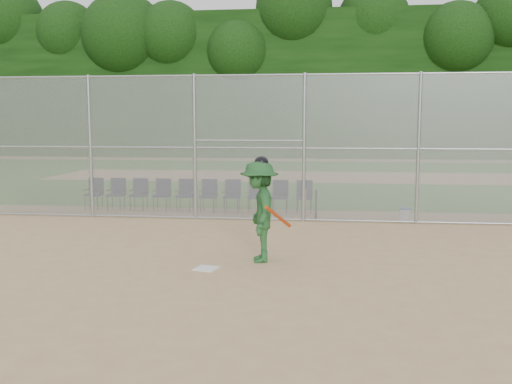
# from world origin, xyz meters

# --- Properties ---
(ground) EXTENTS (100.00, 100.00, 0.00)m
(ground) POSITION_xyz_m (0.00, 0.00, 0.00)
(ground) COLOR tan
(ground) RESTS_ON ground
(grass_strip) EXTENTS (100.00, 100.00, 0.00)m
(grass_strip) POSITION_xyz_m (0.00, 18.00, 0.01)
(grass_strip) COLOR #2E681F
(grass_strip) RESTS_ON ground
(dirt_patch_far) EXTENTS (24.00, 24.00, 0.00)m
(dirt_patch_far) POSITION_xyz_m (0.00, 18.00, 0.01)
(dirt_patch_far) COLOR tan
(dirt_patch_far) RESTS_ON ground
(backstop_fence) EXTENTS (16.09, 0.09, 4.00)m
(backstop_fence) POSITION_xyz_m (0.00, 5.00, 2.07)
(backstop_fence) COLOR gray
(backstop_fence) RESTS_ON ground
(treeline) EXTENTS (81.00, 60.00, 11.00)m
(treeline) POSITION_xyz_m (0.00, 20.00, 5.50)
(treeline) COLOR black
(treeline) RESTS_ON ground
(home_plate) EXTENTS (0.48, 0.48, 0.02)m
(home_plate) POSITION_xyz_m (-0.58, -0.30, 0.01)
(home_plate) COLOR white
(home_plate) RESTS_ON ground
(batter_at_plate) EXTENTS (1.10, 1.43, 2.05)m
(batter_at_plate) POSITION_xyz_m (0.32, 0.41, 0.99)
(batter_at_plate) COLOR #205225
(batter_at_plate) RESTS_ON ground
(water_cooler) EXTENTS (0.31, 0.31, 0.40)m
(water_cooler) POSITION_xyz_m (3.74, 5.20, 0.20)
(water_cooler) COLOR white
(water_cooler) RESTS_ON ground
(spare_bats) EXTENTS (0.36, 0.34, 0.83)m
(spare_bats) POSITION_xyz_m (1.19, 5.27, 0.41)
(spare_bats) COLOR #D84C14
(spare_bats) RESTS_ON ground
(chair_0) EXTENTS (0.54, 0.52, 0.96)m
(chair_0) POSITION_xyz_m (-5.59, 6.50, 0.48)
(chair_0) COLOR #0F1637
(chair_0) RESTS_ON ground
(chair_1) EXTENTS (0.54, 0.52, 0.96)m
(chair_1) POSITION_xyz_m (-4.86, 6.50, 0.48)
(chair_1) COLOR #0F1637
(chair_1) RESTS_ON ground
(chair_2) EXTENTS (0.54, 0.52, 0.96)m
(chair_2) POSITION_xyz_m (-4.13, 6.50, 0.48)
(chair_2) COLOR #0F1637
(chair_2) RESTS_ON ground
(chair_3) EXTENTS (0.54, 0.52, 0.96)m
(chair_3) POSITION_xyz_m (-3.41, 6.50, 0.48)
(chair_3) COLOR #0F1637
(chair_3) RESTS_ON ground
(chair_4) EXTENTS (0.54, 0.52, 0.96)m
(chair_4) POSITION_xyz_m (-2.68, 6.50, 0.48)
(chair_4) COLOR #0F1637
(chair_4) RESTS_ON ground
(chair_5) EXTENTS (0.54, 0.52, 0.96)m
(chair_5) POSITION_xyz_m (-1.95, 6.50, 0.48)
(chair_5) COLOR #0F1637
(chair_5) RESTS_ON ground
(chair_6) EXTENTS (0.54, 0.52, 0.96)m
(chair_6) POSITION_xyz_m (-1.22, 6.50, 0.48)
(chair_6) COLOR #0F1637
(chair_6) RESTS_ON ground
(chair_7) EXTENTS (0.54, 0.52, 0.96)m
(chair_7) POSITION_xyz_m (-0.49, 6.50, 0.48)
(chair_7) COLOR #0F1637
(chair_7) RESTS_ON ground
(chair_8) EXTENTS (0.54, 0.52, 0.96)m
(chair_8) POSITION_xyz_m (0.24, 6.50, 0.48)
(chair_8) COLOR #0F1637
(chair_8) RESTS_ON ground
(chair_9) EXTENTS (0.54, 0.52, 0.96)m
(chair_9) POSITION_xyz_m (0.97, 6.50, 0.48)
(chair_9) COLOR #0F1637
(chair_9) RESTS_ON ground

